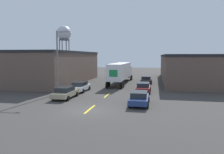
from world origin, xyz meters
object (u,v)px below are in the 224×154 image
at_px(semi_truck, 121,71).
at_px(parked_car_left_near, 65,92).
at_px(water_tower, 64,34).
at_px(parked_car_right_near, 139,98).
at_px(parked_car_left_far, 80,86).
at_px(street_lamp, 59,58).
at_px(parked_car_right_far, 146,80).
at_px(parked_car_right_mid, 143,87).

bearing_deg(semi_truck, parked_car_left_near, -105.27).
xyz_separation_m(parked_car_left_near, water_tower, (-18.75, 43.14, 11.69)).
xyz_separation_m(parked_car_right_near, water_tower, (-28.00, 44.98, 11.69)).
relative_size(parked_car_left_far, street_lamp, 0.55).
bearing_deg(parked_car_left_near, street_lamp, 126.10).
height_order(parked_car_right_far, street_lamp, street_lamp).
xyz_separation_m(parked_car_right_mid, water_tower, (-28.00, 36.83, 11.69)).
distance_m(semi_truck, parked_car_left_far, 11.50).
bearing_deg(parked_car_right_near, water_tower, 121.91).
bearing_deg(street_lamp, parked_car_left_near, -53.90).
distance_m(parked_car_right_far, parked_car_left_far, 14.59).
bearing_deg(semi_truck, parked_car_right_mid, -63.14).
xyz_separation_m(parked_car_right_far, street_lamp, (-11.23, -14.01, 4.19)).
xyz_separation_m(parked_car_right_far, parked_car_left_far, (-9.25, -11.29, 0.00)).
relative_size(parked_car_left_near, street_lamp, 0.55).
bearing_deg(semi_truck, water_tower, 131.07).
relative_size(parked_car_right_mid, street_lamp, 0.55).
bearing_deg(parked_car_right_far, street_lamp, -128.72).
bearing_deg(water_tower, parked_car_left_near, -66.50).
height_order(semi_truck, water_tower, water_tower).
relative_size(parked_car_right_mid, water_tower, 0.31).
bearing_deg(parked_car_right_far, parked_car_right_near, -90.00).
height_order(parked_car_left_far, street_lamp, street_lamp).
distance_m(parked_car_right_near, parked_car_right_far, 18.57).
xyz_separation_m(semi_truck, parked_car_right_far, (4.74, 0.83, -1.62)).
bearing_deg(parked_car_right_mid, parked_car_right_far, 90.00).
height_order(parked_car_left_far, water_tower, water_tower).
bearing_deg(parked_car_right_mid, parked_car_left_near, -145.69).
xyz_separation_m(semi_truck, parked_car_left_near, (-4.51, -15.90, -1.62)).
height_order(parked_car_right_near, parked_car_right_mid, same).
height_order(parked_car_right_mid, water_tower, water_tower).
bearing_deg(water_tower, parked_car_right_far, -43.32).
distance_m(parked_car_left_far, street_lamp, 5.38).
bearing_deg(semi_truck, parked_car_left_far, -112.78).
bearing_deg(street_lamp, parked_car_right_near, -22.09).
distance_m(parked_car_right_far, parked_car_left_near, 19.12).
bearing_deg(water_tower, semi_truck, -49.50).
xyz_separation_m(semi_truck, parked_car_right_mid, (4.74, -9.59, -1.62)).
relative_size(parked_car_right_far, water_tower, 0.31).
height_order(parked_car_right_far, parked_car_left_far, same).
relative_size(parked_car_right_near, water_tower, 0.31).
relative_size(semi_truck, parked_car_left_near, 3.25).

